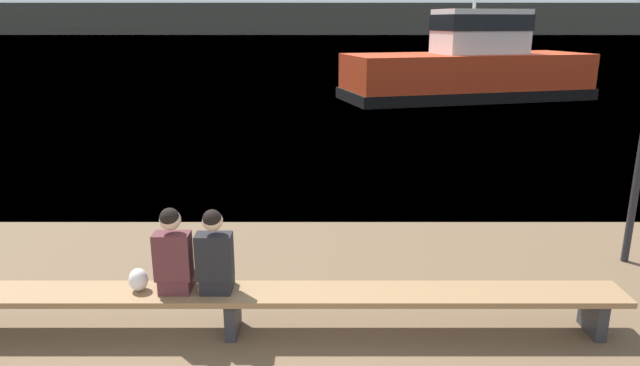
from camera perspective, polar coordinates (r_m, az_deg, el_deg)
name	(u,v)px	position (r m, az deg, el deg)	size (l,w,h in m)	color
water_surface	(316,36)	(129.09, -0.36, 14.45)	(240.00, 240.00, 0.00)	#426B8E
far_shoreline	(317,19)	(148.80, -0.33, 16.08)	(600.00, 12.00, 7.47)	#4C4C42
bench_main	(231,298)	(6.29, -8.87, -11.32)	(8.39, 0.53, 0.48)	#8E6B47
person_left	(172,254)	(6.19, -14.57, -6.85)	(0.38, 0.36, 0.95)	#56282D
person_right	(214,255)	(6.10, -10.58, -7.08)	(0.38, 0.36, 0.93)	black
shopping_bag	(137,280)	(6.45, -17.80, -9.20)	(0.20, 0.20, 0.25)	white
tugboat_red	(467,71)	(25.78, 14.51, 10.81)	(11.20, 6.38, 7.09)	red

